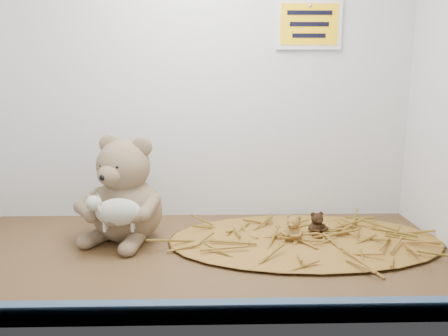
{
  "coord_description": "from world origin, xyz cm",
  "views": [
    {
      "loc": [
        3.55,
        -96.1,
        40.48
      ],
      "look_at": [
        5.89,
        3.13,
        19.98
      ],
      "focal_mm": 35.0,
      "sensor_mm": 36.0,
      "label": 1
    }
  ],
  "objects_px": {
    "main_teddy": "(126,188)",
    "toy_lamb": "(118,212)",
    "mini_teddy_brown": "(317,223)",
    "mini_teddy_tan": "(293,227)"
  },
  "relations": [
    {
      "from": "main_teddy",
      "to": "toy_lamb",
      "type": "height_order",
      "value": "main_teddy"
    },
    {
      "from": "toy_lamb",
      "to": "mini_teddy_brown",
      "type": "distance_m",
      "value": 0.49
    },
    {
      "from": "main_teddy",
      "to": "mini_teddy_brown",
      "type": "relative_size",
      "value": 4.26
    },
    {
      "from": "main_teddy",
      "to": "toy_lamb",
      "type": "relative_size",
      "value": 1.94
    },
    {
      "from": "mini_teddy_tan",
      "to": "mini_teddy_brown",
      "type": "xyz_separation_m",
      "value": [
        0.07,
        0.04,
        -0.0
      ]
    },
    {
      "from": "toy_lamb",
      "to": "mini_teddy_brown",
      "type": "bearing_deg",
      "value": 9.58
    },
    {
      "from": "mini_teddy_tan",
      "to": "mini_teddy_brown",
      "type": "relative_size",
      "value": 1.07
    },
    {
      "from": "toy_lamb",
      "to": "mini_teddy_tan",
      "type": "xyz_separation_m",
      "value": [
        0.42,
        0.04,
        -0.06
      ]
    },
    {
      "from": "toy_lamb",
      "to": "mini_teddy_brown",
      "type": "xyz_separation_m",
      "value": [
        0.48,
        0.08,
        -0.06
      ]
    },
    {
      "from": "main_teddy",
      "to": "mini_teddy_tan",
      "type": "distance_m",
      "value": 0.43
    }
  ]
}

